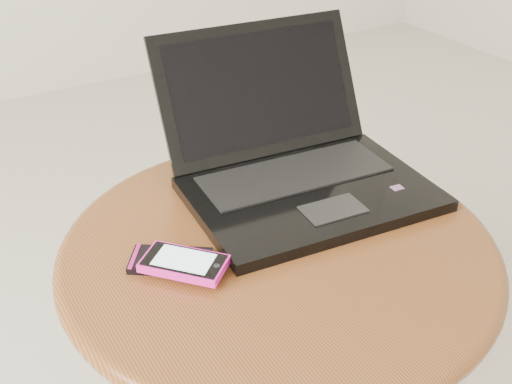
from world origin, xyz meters
TOP-DOWN VIEW (x-y plane):
  - table at (-0.07, 0.02)m, footprint 0.63×0.63m
  - laptop at (0.03, 0.15)m, footprint 0.39×0.39m
  - phone_black at (-0.23, 0.05)m, footprint 0.12×0.11m
  - phone_pink at (-0.22, 0.03)m, footprint 0.12×0.12m

SIDE VIEW (x-z plane):
  - table at x=-0.07m, z-range 0.14..0.64m
  - phone_black at x=-0.23m, z-range 0.50..0.51m
  - phone_pink at x=-0.22m, z-range 0.51..0.52m
  - laptop at x=0.03m, z-range 0.43..0.65m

